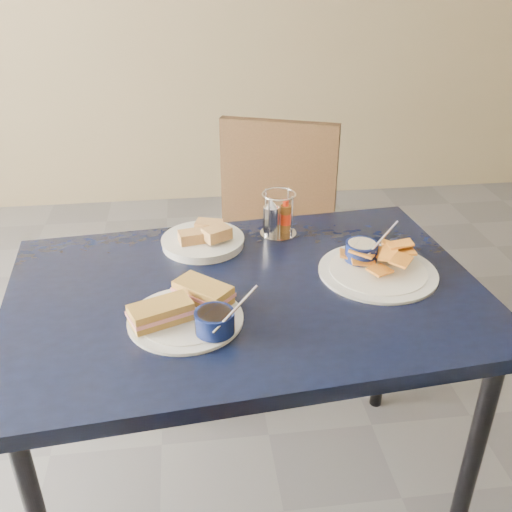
{
  "coord_description": "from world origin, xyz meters",
  "views": [
    {
      "loc": [
        -0.23,
        -1.13,
        1.52
      ],
      "look_at": [
        -0.07,
        0.14,
        0.82
      ],
      "focal_mm": 40.0,
      "sensor_mm": 36.0,
      "label": 1
    }
  ],
  "objects": [
    {
      "name": "condiment_caddy",
      "position": [
        0.03,
        0.4,
        0.81
      ],
      "size": [
        0.11,
        0.11,
        0.14
      ],
      "color": "silver",
      "rests_on": "dining_table"
    },
    {
      "name": "dining_table",
      "position": [
        -0.1,
        0.1,
        0.68
      ],
      "size": [
        1.27,
        0.9,
        0.75
      ],
      "color": "black",
      "rests_on": "ground"
    },
    {
      "name": "sandwich_plate",
      "position": [
        -0.24,
        -0.02,
        0.77
      ],
      "size": [
        0.3,
        0.28,
        0.12
      ],
      "color": "white",
      "rests_on": "dining_table"
    },
    {
      "name": "bread_basket",
      "position": [
        -0.19,
        0.35,
        0.77
      ],
      "size": [
        0.24,
        0.24,
        0.07
      ],
      "color": "white",
      "rests_on": "dining_table"
    },
    {
      "name": "ground",
      "position": [
        0.0,
        0.0,
        0.0
      ],
      "size": [
        6.0,
        6.0,
        0.0
      ],
      "primitive_type": "plane",
      "color": "#58585D",
      "rests_on": "ground"
    },
    {
      "name": "chair_far",
      "position": [
        0.05,
        0.82,
        0.55
      ],
      "size": [
        0.57,
        0.57,
        0.95
      ],
      "color": "#311E10",
      "rests_on": "ground"
    },
    {
      "name": "plantain_plate",
      "position": [
        0.25,
        0.15,
        0.77
      ],
      "size": [
        0.32,
        0.32,
        0.12
      ],
      "color": "white",
      "rests_on": "dining_table"
    }
  ]
}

